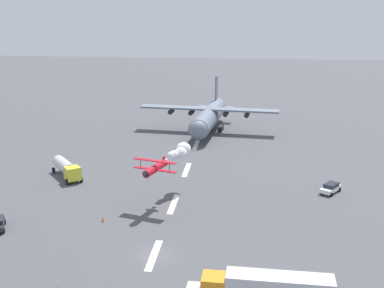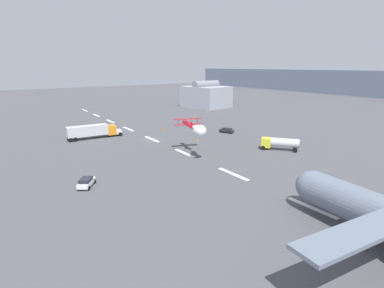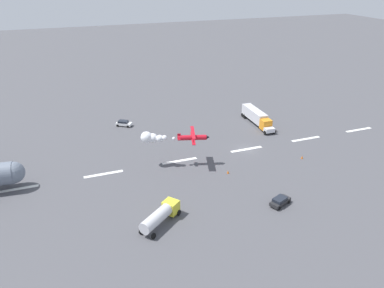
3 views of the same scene
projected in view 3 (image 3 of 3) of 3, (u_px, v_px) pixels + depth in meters
ground_plane at (246, 149)px, 87.74m from camera, size 440.00×440.00×0.00m
runway_stripe_2 at (359, 130)px, 98.27m from camera, size 8.00×0.90×0.01m
runway_stripe_3 at (306, 139)px, 93.00m from camera, size 8.00×0.90×0.01m
runway_stripe_4 at (246, 149)px, 87.74m from camera, size 8.00×0.90×0.01m
runway_stripe_5 at (180, 161)px, 82.48m from camera, size 8.00×0.90×0.01m
runway_stripe_6 at (104, 174)px, 77.22m from camera, size 8.00×0.90×0.01m
runway_stripe_7 at (16, 189)px, 71.95m from camera, size 8.00×0.90×0.01m
stunt_biplane_red at (161, 138)px, 78.19m from camera, size 14.01×7.49×2.52m
semi_truck_orange at (257, 117)px, 100.96m from camera, size 3.40×14.70×3.70m
fuel_tanker_truck at (160, 215)px, 61.49m from camera, size 8.23×7.26×2.90m
followme_car_yellow at (124, 123)px, 100.26m from camera, size 4.47×3.85×1.52m
airport_staff_sedan at (280, 201)px, 66.91m from camera, size 4.58×3.29×1.52m
traffic_cone_near at (302, 157)px, 83.29m from camera, size 0.44×0.44×0.75m
traffic_cone_far at (228, 172)px, 77.30m from camera, size 0.44×0.44×0.75m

